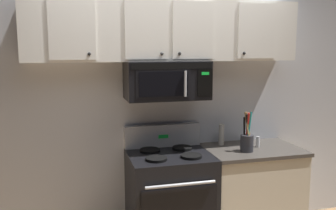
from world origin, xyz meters
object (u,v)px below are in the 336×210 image
pepper_mill (221,135)px  salt_shaker (258,142)px  utensil_crock_charcoal (247,140)px  stove_range (170,199)px  over_range_microwave (167,80)px

pepper_mill → salt_shaker: bearing=-27.9°
pepper_mill → utensil_crock_charcoal: bearing=-63.4°
utensil_crock_charcoal → salt_shaker: size_ratio=3.65×
stove_range → salt_shaker: bearing=1.4°
pepper_mill → over_range_microwave: bearing=-172.8°
stove_range → utensil_crock_charcoal: utensil_crock_charcoal is taller
utensil_crock_charcoal → pepper_mill: (-0.14, 0.28, -0.00)m
salt_shaker → pepper_mill: 0.36m
stove_range → utensil_crock_charcoal: 0.91m
over_range_microwave → salt_shaker: size_ratio=7.26×
stove_range → utensil_crock_charcoal: bearing=-7.1°
stove_range → pepper_mill: (0.59, 0.19, 0.54)m
over_range_microwave → pepper_mill: size_ratio=3.61×
utensil_crock_charcoal → pepper_mill: utensil_crock_charcoal is taller
salt_shaker → over_range_microwave: bearing=174.1°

